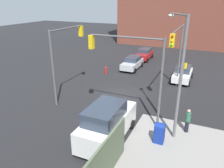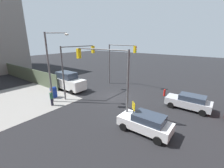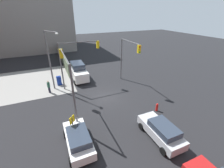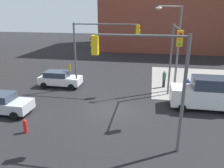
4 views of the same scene
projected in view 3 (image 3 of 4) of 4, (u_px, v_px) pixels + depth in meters
The scene contains 15 objects.
ground_plane at pixel (105, 97), 19.38m from camera, with size 120.00×120.00×0.00m, color black.
sidewalk_corner at pixel (31, 82), 23.55m from camera, with size 12.00×12.00×0.01m, color gray.
construction_fence at pixel (61, 54), 33.89m from camera, with size 23.35×0.12×2.40m, color #56664C.
building_loft_east at pixel (23, 14), 41.25m from camera, with size 20.00×24.00×18.71m.
traffic_signal_nw_corner at pixel (68, 75), 14.01m from camera, with size 6.32×0.36×6.50m.
traffic_signal_se_corner at pixel (128, 54), 21.13m from camera, with size 5.00×0.36×6.50m.
traffic_signal_ne_corner at pixel (76, 56), 20.20m from camera, with size 0.36×5.60×6.50m.
street_lamp_corner at pixel (50, 57), 19.32m from camera, with size 2.42×1.55×8.00m.
warning_sign_two_way at pixel (73, 124), 12.42m from camera, with size 0.48×0.48×2.40m.
mailbox_blue at pixel (59, 80), 22.35m from camera, with size 0.56×0.64×1.43m.
fire_hydrant at pixel (157, 107), 16.56m from camera, with size 0.26×0.26×0.94m.
hatchback_silver at pixel (161, 131), 12.81m from camera, with size 4.47×2.02×1.62m.
sedan_white at pixel (78, 139), 11.96m from camera, with size 4.27×2.02×1.62m.
van_white_delivery at pixel (78, 71), 24.17m from camera, with size 5.40×2.32×2.62m.
pedestrian_crossing at pixel (49, 87), 20.10m from camera, with size 0.36×0.36×1.75m.
Camera 3 is at (-15.60, 5.88, 10.06)m, focal length 24.00 mm.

